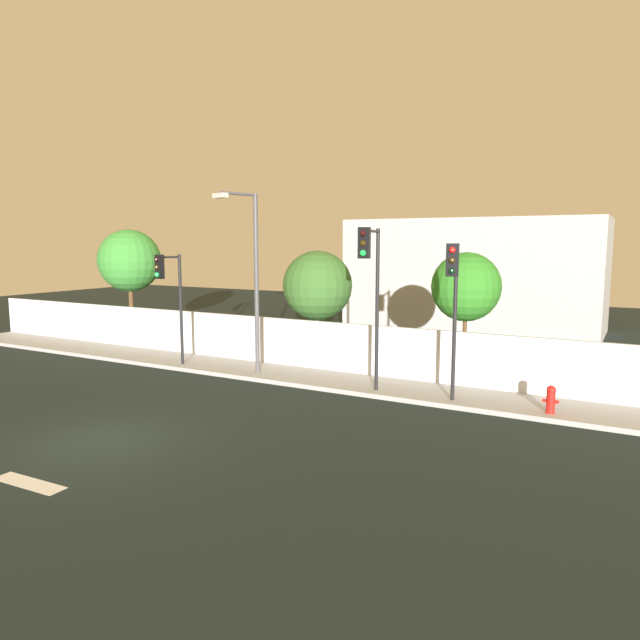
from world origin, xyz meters
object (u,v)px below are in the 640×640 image
object	(u,v)px
street_lamp_curbside	(251,269)
roadside_tree_midright	(466,287)
traffic_light_center	(454,288)
traffic_light_right	(371,275)
roadside_tree_leftmost	(129,261)
roadside_tree_midleft	(318,286)
fire_hydrant	(551,398)
traffic_light_left	(169,285)

from	to	relation	value
street_lamp_curbside	roadside_tree_midright	xyz separation A→B (m)	(6.85, 3.22, -0.61)
traffic_light_center	traffic_light_right	distance (m)	2.55
traffic_light_right	roadside_tree_leftmost	size ratio (longest dim) A/B	0.94
traffic_light_center	roadside_tree_midleft	size ratio (longest dim) A/B	1.03
traffic_light_center	traffic_light_right	bearing A→B (deg)	-177.44
roadside_tree_leftmost	roadside_tree_midleft	world-z (taller)	roadside_tree_leftmost
roadside_tree_leftmost	roadside_tree_midleft	distance (m)	10.48
fire_hydrant	street_lamp_curbside	bearing A→B (deg)	179.92
traffic_light_center	fire_hydrant	size ratio (longest dim) A/B	5.97
traffic_light_right	fire_hydrant	bearing A→B (deg)	8.53
roadside_tree_midright	traffic_light_left	bearing A→B (deg)	-160.33
street_lamp_curbside	fire_hydrant	distance (m)	10.74
traffic_light_right	street_lamp_curbside	world-z (taller)	street_lamp_curbside
roadside_tree_leftmost	roadside_tree_midleft	size ratio (longest dim) A/B	1.21
street_lamp_curbside	fire_hydrant	bearing A→B (deg)	-0.08
roadside_tree_leftmost	traffic_light_center	bearing A→B (deg)	-12.85
fire_hydrant	traffic_light_center	bearing A→B (deg)	-165.97
traffic_light_left	traffic_light_center	world-z (taller)	traffic_light_center
roadside_tree_midleft	roadside_tree_midright	world-z (taller)	roadside_tree_midleft
traffic_light_center	street_lamp_curbside	bearing A→B (deg)	174.85
traffic_light_center	fire_hydrant	bearing A→B (deg)	14.03
fire_hydrant	roadside_tree_midleft	bearing A→B (deg)	160.83
traffic_light_right	fire_hydrant	size ratio (longest dim) A/B	6.55
roadside_tree_midleft	roadside_tree_midright	distance (m)	5.95
roadside_tree_midleft	roadside_tree_midright	bearing A→B (deg)	-0.00
street_lamp_curbside	roadside_tree_midleft	size ratio (longest dim) A/B	1.41
traffic_light_center	roadside_tree_leftmost	xyz separation A→B (m)	(-17.08, 3.90, 0.41)
fire_hydrant	roadside_tree_midright	distance (m)	5.42
roadside_tree_leftmost	street_lamp_curbside	bearing A→B (deg)	-18.62
fire_hydrant	roadside_tree_leftmost	distance (m)	20.30
traffic_light_center	roadside_tree_midleft	xyz separation A→B (m)	(-6.64, 3.90, -0.42)
roadside_tree_leftmost	traffic_light_left	bearing A→B (deg)	-31.47
traffic_light_right	street_lamp_curbside	distance (m)	5.07
fire_hydrant	roadside_tree_leftmost	size ratio (longest dim) A/B	0.14
roadside_tree_midright	roadside_tree_midleft	bearing A→B (deg)	180.00
fire_hydrant	roadside_tree_leftmost	world-z (taller)	roadside_tree_leftmost
traffic_light_left	fire_hydrant	xyz separation A→B (m)	(13.70, 0.47, -2.71)
traffic_light_right	traffic_light_left	bearing A→B (deg)	177.91
traffic_light_left	traffic_light_right	size ratio (longest dim) A/B	0.83
traffic_light_right	roadside_tree_midright	distance (m)	4.45
traffic_light_center	street_lamp_curbside	xyz separation A→B (m)	(-7.53, 0.68, 0.36)
traffic_light_right	roadside_tree_leftmost	xyz separation A→B (m)	(-14.56, 4.01, 0.09)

